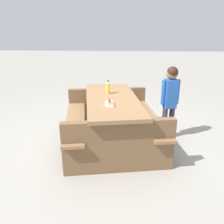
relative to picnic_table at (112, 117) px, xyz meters
name	(u,v)px	position (x,y,z in m)	size (l,w,h in m)	color
ground_plane	(112,143)	(0.00, 0.00, -0.44)	(30.00, 30.00, 0.00)	gray
picnic_table	(112,117)	(0.00, 0.00, 0.00)	(2.01, 1.68, 0.75)	olive
soda_bottle	(108,87)	(-0.23, -0.08, 0.41)	(0.06, 0.06, 0.22)	yellow
hotdog_tray	(109,103)	(0.36, -0.01, 0.34)	(0.19, 0.13, 0.08)	white
child_in_coat	(170,94)	(-0.24, 0.90, 0.32)	(0.20, 0.29, 1.19)	#3F334C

